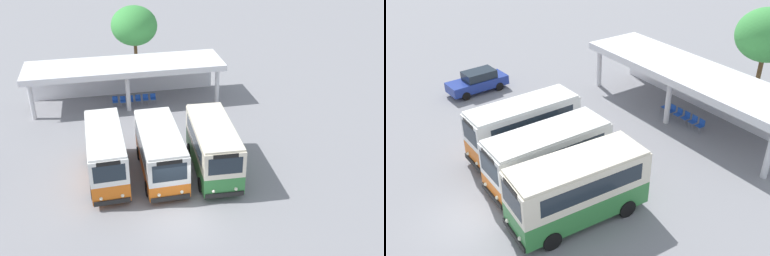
% 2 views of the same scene
% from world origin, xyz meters
% --- Properties ---
extents(ground_plane, '(180.00, 180.00, 0.00)m').
position_xyz_m(ground_plane, '(0.00, 0.00, 0.00)').
color(ground_plane, gray).
extents(city_bus_nearest_orange, '(2.35, 6.61, 3.20)m').
position_xyz_m(city_bus_nearest_orange, '(-3.62, 4.79, 1.77)').
color(city_bus_nearest_orange, black).
rests_on(city_bus_nearest_orange, ground).
extents(city_bus_second_in_row, '(2.50, 6.64, 3.06)m').
position_xyz_m(city_bus_second_in_row, '(-0.41, 4.46, 1.70)').
color(city_bus_second_in_row, black).
rests_on(city_bus_second_in_row, ground).
extents(city_bus_middle_cream, '(2.71, 6.69, 3.25)m').
position_xyz_m(city_bus_middle_cream, '(2.80, 4.10, 1.80)').
color(city_bus_middle_cream, black).
rests_on(city_bus_middle_cream, ground).
extents(terminal_canopy, '(16.00, 4.51, 3.40)m').
position_xyz_m(terminal_canopy, '(-1.52, 16.45, 2.57)').
color(terminal_canopy, silver).
rests_on(terminal_canopy, ground).
extents(waiting_chair_end_by_column, '(0.45, 0.45, 0.86)m').
position_xyz_m(waiting_chair_end_by_column, '(-2.55, 15.13, 0.52)').
color(waiting_chair_end_by_column, slate).
rests_on(waiting_chair_end_by_column, ground).
extents(waiting_chair_second_from_end, '(0.45, 0.45, 0.86)m').
position_xyz_m(waiting_chair_second_from_end, '(-1.93, 15.05, 0.52)').
color(waiting_chair_second_from_end, slate).
rests_on(waiting_chair_second_from_end, ground).
extents(waiting_chair_middle_seat, '(0.45, 0.45, 0.86)m').
position_xyz_m(waiting_chair_middle_seat, '(-1.30, 15.05, 0.52)').
color(waiting_chair_middle_seat, slate).
rests_on(waiting_chair_middle_seat, ground).
extents(waiting_chair_fourth_seat, '(0.45, 0.45, 0.86)m').
position_xyz_m(waiting_chair_fourth_seat, '(-0.68, 15.07, 0.52)').
color(waiting_chair_fourth_seat, slate).
rests_on(waiting_chair_fourth_seat, ground).
extents(waiting_chair_fifth_seat, '(0.45, 0.45, 0.86)m').
position_xyz_m(waiting_chair_fifth_seat, '(-0.06, 15.08, 0.52)').
color(waiting_chair_fifth_seat, slate).
rests_on(waiting_chair_fifth_seat, ground).
extents(waiting_chair_far_end_seat, '(0.45, 0.45, 0.86)m').
position_xyz_m(waiting_chair_far_end_seat, '(0.57, 15.05, 0.52)').
color(waiting_chair_far_end_seat, slate).
rests_on(waiting_chair_far_end_seat, ground).
extents(roadside_tree_behind_canopy, '(4.21, 4.21, 6.80)m').
position_xyz_m(roadside_tree_behind_canopy, '(-0.09, 21.38, 5.00)').
color(roadside_tree_behind_canopy, brown).
rests_on(roadside_tree_behind_canopy, ground).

